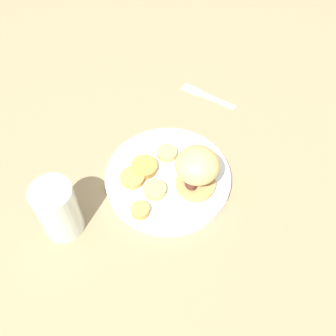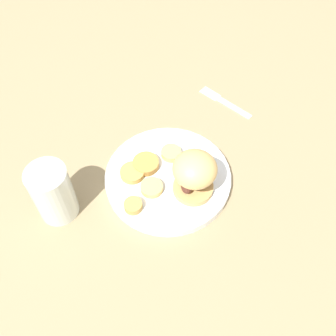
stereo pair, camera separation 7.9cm
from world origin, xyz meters
The scene contains 10 objects.
ground_plane centered at (0.00, 0.00, 0.00)m, with size 4.00×4.00×0.00m, color #937F5B.
dinner_plate centered at (0.00, 0.00, 0.01)m, with size 0.26×0.26×0.02m.
sandwich centered at (0.02, -0.06, 0.08)m, with size 0.09×0.09×0.10m.
potato_round_0 centered at (-0.06, 0.04, 0.03)m, with size 0.05×0.05×0.01m, color tan.
potato_round_1 centered at (-0.05, -0.01, 0.03)m, with size 0.05×0.05×0.01m, color #DBB766.
potato_round_2 centered at (0.03, 0.04, 0.03)m, with size 0.04×0.04×0.01m, color #DBB766.
potato_round_3 centered at (-0.10, -0.03, 0.03)m, with size 0.04×0.04×0.02m, color tan.
potato_round_4 centered at (-0.03, 0.05, 0.03)m, with size 0.06×0.06×0.01m, color #BC8942.
fork centered at (0.25, 0.11, 0.00)m, with size 0.06×0.15×0.00m.
drinking_glass centered at (-0.22, 0.06, 0.06)m, with size 0.08×0.08×0.13m.
Camera 1 is at (-0.32, -0.33, 0.69)m, focal length 42.00 mm.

